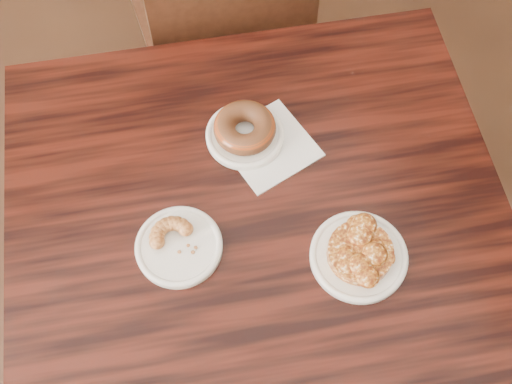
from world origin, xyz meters
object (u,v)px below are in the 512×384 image
glazed_donut (245,128)px  chair_far (217,25)px  cafe_table (261,294)px  apple_fritter (361,251)px  cruller_fragment (178,243)px

glazed_donut → chair_far: bearing=71.6°
cafe_table → chair_far: (0.24, 0.74, 0.08)m
cafe_table → glazed_donut: glazed_donut is taller
apple_fritter → glazed_donut: bearing=101.9°
chair_far → glazed_donut: (-0.18, -0.55, 0.34)m
glazed_donut → cafe_table: bearing=-107.7°
cafe_table → cruller_fragment: bearing=-176.6°
glazed_donut → cruller_fragment: bearing=-143.6°
chair_far → glazed_donut: size_ratio=7.29×
glazed_donut → cruller_fragment: glazed_donut is taller
cafe_table → apple_fritter: bearing=-27.8°
apple_fritter → chair_far: bearing=82.6°
glazed_donut → cruller_fragment: (-0.21, -0.16, -0.01)m
chair_far → glazed_donut: bearing=79.7°
chair_far → glazed_donut: chair_far is taller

